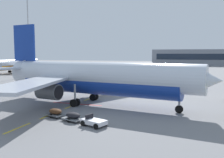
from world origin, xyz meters
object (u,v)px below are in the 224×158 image
Objects in this scene: airliner_mid_left at (16,64)px; apron_light_mast_near at (28,24)px; baggage_train at (73,116)px; airliner_foreground at (93,77)px.

apron_light_mast_near is (15.19, -12.05, 13.36)m from airliner_mid_left.
apron_light_mast_near is at bearing 131.68° from baggage_train.
airliner_foreground is 52.45m from apron_light_mast_near.
apron_light_mast_near reaches higher than airliner_foreground.
baggage_train is at bearing -80.17° from airliner_foreground.
airliner_foreground is 1.28× the size of apron_light_mast_near.
airliner_foreground is 1.16× the size of airliner_mid_left.
baggage_train is (54.18, -55.84, -2.89)m from airliner_mid_left.
airliner_foreground is 10.05m from baggage_train.
airliner_foreground reaches higher than airliner_mid_left.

